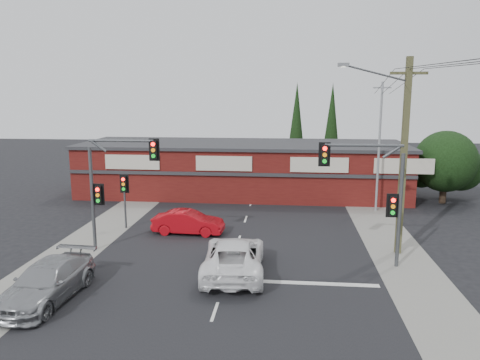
# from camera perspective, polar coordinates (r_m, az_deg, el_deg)

# --- Properties ---
(ground) EXTENTS (120.00, 120.00, 0.00)m
(ground) POSITION_cam_1_polar(r_m,az_deg,el_deg) (22.78, -1.30, -10.66)
(ground) COLOR black
(ground) RESTS_ON ground
(road_strip) EXTENTS (14.00, 70.00, 0.01)m
(road_strip) POSITION_cam_1_polar(r_m,az_deg,el_deg) (27.47, -0.01, -6.89)
(road_strip) COLOR black
(road_strip) RESTS_ON ground
(verge_left) EXTENTS (3.00, 70.00, 0.02)m
(verge_left) POSITION_cam_1_polar(r_m,az_deg,el_deg) (29.52, -16.75, -6.10)
(verge_left) COLOR gray
(verge_left) RESTS_ON ground
(verge_right) EXTENTS (3.00, 70.00, 0.02)m
(verge_right) POSITION_cam_1_polar(r_m,az_deg,el_deg) (27.96, 17.73, -7.08)
(verge_right) COLOR gray
(verge_right) RESTS_ON ground
(stop_line) EXTENTS (6.50, 0.35, 0.01)m
(stop_line) POSITION_cam_1_polar(r_m,az_deg,el_deg) (21.25, 7.82, -12.33)
(stop_line) COLOR silver
(stop_line) RESTS_ON ground
(white_suv) EXTENTS (3.02, 6.00, 1.63)m
(white_suv) POSITION_cam_1_polar(r_m,az_deg,el_deg) (21.87, -0.73, -9.30)
(white_suv) COLOR white
(white_suv) RESTS_ON ground
(silver_suv) EXTENTS (2.48, 5.39, 1.53)m
(silver_suv) POSITION_cam_1_polar(r_m,az_deg,el_deg) (20.74, -22.48, -11.42)
(silver_suv) COLOR #96989B
(silver_suv) RESTS_ON ground
(red_sedan) EXTENTS (4.28, 1.68, 1.39)m
(red_sedan) POSITION_cam_1_polar(r_m,az_deg,el_deg) (28.03, -6.32, -5.14)
(red_sedan) COLOR #B60B14
(red_sedan) RESTS_ON ground
(lane_dashes) EXTENTS (0.12, 55.18, 0.01)m
(lane_dashes) POSITION_cam_1_polar(r_m,az_deg,el_deg) (31.09, 0.70, -4.79)
(lane_dashes) COLOR silver
(lane_dashes) RESTS_ON ground
(shop_building) EXTENTS (27.30, 8.40, 4.22)m
(shop_building) POSITION_cam_1_polar(r_m,az_deg,el_deg) (38.72, 0.31, 1.48)
(shop_building) COLOR #4D110F
(shop_building) RESTS_ON ground
(tree_cluster) EXTENTS (5.90, 5.10, 5.50)m
(tree_cluster) POSITION_cam_1_polar(r_m,az_deg,el_deg) (38.82, 23.80, 1.74)
(tree_cluster) COLOR #2D2116
(tree_cluster) RESTS_ON ground
(conifer_near) EXTENTS (1.80, 1.80, 9.25)m
(conifer_near) POSITION_cam_1_polar(r_m,az_deg,el_deg) (45.17, 6.90, 6.97)
(conifer_near) COLOR #2D2116
(conifer_near) RESTS_ON ground
(conifer_far) EXTENTS (1.80, 1.80, 9.25)m
(conifer_far) POSITION_cam_1_polar(r_m,az_deg,el_deg) (47.36, 11.12, 7.01)
(conifer_far) COLOR #2D2116
(conifer_far) RESTS_ON ground
(traffic_mast_left) EXTENTS (3.77, 0.27, 5.97)m
(traffic_mast_left) POSITION_cam_1_polar(r_m,az_deg,el_deg) (25.16, -15.44, 0.30)
(traffic_mast_left) COLOR #47494C
(traffic_mast_left) RESTS_ON ground
(traffic_mast_right) EXTENTS (3.96, 0.27, 5.97)m
(traffic_mast_right) POSITION_cam_1_polar(r_m,az_deg,el_deg) (22.88, 16.30, -0.70)
(traffic_mast_right) COLOR #47494C
(traffic_mast_right) RESTS_ON ground
(pedestal_signal) EXTENTS (0.55, 0.27, 3.38)m
(pedestal_signal) POSITION_cam_1_polar(r_m,az_deg,el_deg) (29.39, -13.91, -1.21)
(pedestal_signal) COLOR #47494C
(pedestal_signal) RESTS_ON ground
(utility_pole) EXTENTS (4.38, 0.59, 10.00)m
(utility_pole) POSITION_cam_1_polar(r_m,az_deg,el_deg) (24.90, 19.06, 3.41)
(utility_pole) COLOR brown
(utility_pole) RESTS_ON ground
(steel_pole) EXTENTS (1.20, 0.16, 9.00)m
(steel_pole) POSITION_cam_1_polar(r_m,az_deg,el_deg) (33.87, 16.61, 4.12)
(steel_pole) COLOR gray
(steel_pole) RESTS_ON ground
(power_lines) EXTENTS (2.01, 29.00, 1.22)m
(power_lines) POSITION_cam_1_polar(r_m,az_deg,el_deg) (19.52, 23.72, 12.03)
(power_lines) COLOR black
(power_lines) RESTS_ON ground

